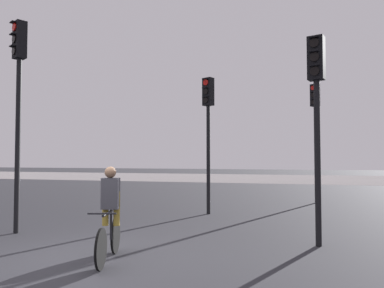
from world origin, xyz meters
name	(u,v)px	position (x,y,z in m)	size (l,w,h in m)	color
ground_plane	(80,263)	(0.00, 0.00, 0.00)	(120.00, 120.00, 0.00)	#28282D
water_strip	(261,178)	(0.00, 29.67, 0.00)	(80.00, 16.00, 0.01)	gray
traffic_light_near_left	(19,87)	(-2.90, 1.78, 3.49)	(0.40, 0.42, 5.08)	black
traffic_light_far_right	(315,121)	(4.16, 10.26, 3.31)	(0.40, 0.42, 4.80)	black
traffic_light_near_right	(317,99)	(3.92, 2.40, 2.98)	(0.37, 0.39, 4.27)	black
traffic_light_center	(208,119)	(0.73, 6.09, 3.05)	(0.39, 0.41, 4.39)	black
cyclist	(110,213)	(0.39, 0.28, 0.82)	(0.60, 1.66, 1.62)	black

